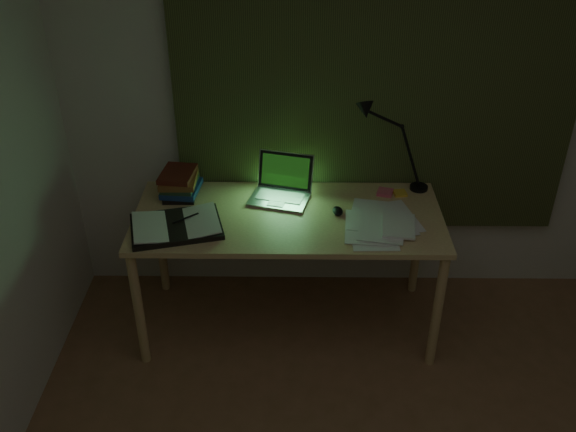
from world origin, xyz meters
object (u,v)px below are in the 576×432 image
Objects in this scene: desk at (288,271)px; laptop at (279,183)px; open_textbook at (176,225)px; loose_papers at (387,225)px; book_stack at (180,183)px; desk_lamp at (424,145)px.

laptop is at bearing 109.26° from desk.
loose_papers is at bearing -12.65° from open_textbook.
loose_papers is (1.09, 0.03, -0.01)m from open_textbook.
book_stack reaches higher than desk.
laptop reaches higher than open_textbook.
open_textbook is 0.83× the size of desk_lamp.
desk is 0.51m from laptop.
laptop is 0.89× the size of loose_papers.
desk_lamp is at bearing 3.61° from book_stack.
book_stack is (-0.55, 0.05, -0.04)m from laptop.
laptop is 0.61m from open_textbook.
book_stack is 1.16m from loose_papers.
loose_papers is 0.53m from desk_lamp.
open_textbook is at bearing -136.21° from laptop.
laptop reaches higher than loose_papers.
laptop reaches higher than book_stack.
desk_lamp is at bearing 3.62° from open_textbook.
loose_papers is 0.72× the size of desk_lamp.
loose_papers is at bearing -15.48° from book_stack.
open_textbook is 0.35m from book_stack.
open_textbook reaches higher than loose_papers.
open_textbook is at bearing -85.02° from book_stack.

